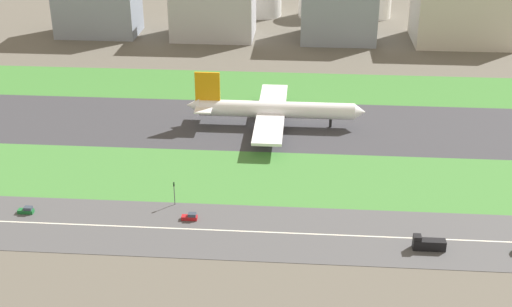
{
  "coord_description": "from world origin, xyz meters",
  "views": [
    {
      "loc": [
        18.02,
        -232.08,
        100.47
      ],
      "look_at": [
        3.15,
        -36.5,
        6.0
      ],
      "focal_mm": 48.57,
      "sensor_mm": 36.0,
      "label": 1
    }
  ],
  "objects_px": {
    "traffic_light": "(174,192)",
    "cargo_warehouse": "(463,13)",
    "hangar_building": "(213,8)",
    "fuel_tank_centre": "(318,1)",
    "terminal_building": "(97,4)",
    "fuel_tank_east": "(376,4)",
    "truck_1": "(428,244)",
    "fuel_tank_west": "(262,1)",
    "car_3": "(190,217)",
    "airliner": "(272,110)",
    "car_1": "(26,210)",
    "office_tower": "(339,10)"
  },
  "relations": [
    {
      "from": "hangar_building",
      "to": "cargo_warehouse",
      "type": "bearing_deg",
      "value": 0.0
    },
    {
      "from": "car_1",
      "to": "cargo_warehouse",
      "type": "xyz_separation_m",
      "value": [
        154.31,
        182.0,
        13.49
      ]
    },
    {
      "from": "traffic_light",
      "to": "terminal_building",
      "type": "bearing_deg",
      "value": 112.29
    },
    {
      "from": "fuel_tank_centre",
      "to": "fuel_tank_east",
      "type": "distance_m",
      "value": 32.54
    },
    {
      "from": "terminal_building",
      "to": "cargo_warehouse",
      "type": "distance_m",
      "value": 184.56
    },
    {
      "from": "truck_1",
      "to": "traffic_light",
      "type": "relative_size",
      "value": 1.17
    },
    {
      "from": "car_1",
      "to": "fuel_tank_west",
      "type": "xyz_separation_m",
      "value": [
        51.22,
        227.0,
        7.08
      ]
    },
    {
      "from": "hangar_building",
      "to": "airliner",
      "type": "bearing_deg",
      "value": -72.39
    },
    {
      "from": "fuel_tank_east",
      "to": "truck_1",
      "type": "bearing_deg",
      "value": -91.25
    },
    {
      "from": "car_3",
      "to": "traffic_light",
      "type": "xyz_separation_m",
      "value": [
        -5.8,
        7.99,
        3.37
      ]
    },
    {
      "from": "airliner",
      "to": "cargo_warehouse",
      "type": "distance_m",
      "value": 144.47
    },
    {
      "from": "hangar_building",
      "to": "fuel_tank_centre",
      "type": "relative_size",
      "value": 1.85
    },
    {
      "from": "fuel_tank_centre",
      "to": "fuel_tank_west",
      "type": "bearing_deg",
      "value": 180.0
    },
    {
      "from": "traffic_light",
      "to": "fuel_tank_east",
      "type": "distance_m",
      "value": 231.48
    },
    {
      "from": "traffic_light",
      "to": "fuel_tank_east",
      "type": "height_order",
      "value": "fuel_tank_east"
    },
    {
      "from": "cargo_warehouse",
      "to": "fuel_tank_centre",
      "type": "xyz_separation_m",
      "value": [
        -70.88,
        45.0,
        -5.54
      ]
    },
    {
      "from": "truck_1",
      "to": "cargo_warehouse",
      "type": "relative_size",
      "value": 0.18
    },
    {
      "from": "office_tower",
      "to": "fuel_tank_east",
      "type": "bearing_deg",
      "value": 63.05
    },
    {
      "from": "traffic_light",
      "to": "cargo_warehouse",
      "type": "bearing_deg",
      "value": 56.95
    },
    {
      "from": "cargo_warehouse",
      "to": "fuel_tank_west",
      "type": "bearing_deg",
      "value": 156.42
    },
    {
      "from": "car_1",
      "to": "fuel_tank_west",
      "type": "relative_size",
      "value": 0.19
    },
    {
      "from": "airliner",
      "to": "traffic_light",
      "type": "bearing_deg",
      "value": -112.51
    },
    {
      "from": "terminal_building",
      "to": "truck_1",
      "type": "bearing_deg",
      "value": -53.7
    },
    {
      "from": "airliner",
      "to": "car_3",
      "type": "distance_m",
      "value": 70.82
    },
    {
      "from": "car_1",
      "to": "car_3",
      "type": "relative_size",
      "value": 1.0
    },
    {
      "from": "office_tower",
      "to": "fuel_tank_centre",
      "type": "xyz_separation_m",
      "value": [
        -9.64,
        45.0,
        -5.87
      ]
    },
    {
      "from": "hangar_building",
      "to": "car_3",
      "type": "bearing_deg",
      "value": -84.62
    },
    {
      "from": "cargo_warehouse",
      "to": "airliner",
      "type": "bearing_deg",
      "value": -127.78
    },
    {
      "from": "traffic_light",
      "to": "truck_1",
      "type": "bearing_deg",
      "value": -14.47
    },
    {
      "from": "office_tower",
      "to": "cargo_warehouse",
      "type": "xyz_separation_m",
      "value": [
        61.24,
        0.0,
        -0.33
      ]
    },
    {
      "from": "fuel_tank_east",
      "to": "car_3",
      "type": "bearing_deg",
      "value": -106.92
    },
    {
      "from": "car_1",
      "to": "fuel_tank_east",
      "type": "height_order",
      "value": "fuel_tank_east"
    },
    {
      "from": "truck_1",
      "to": "traffic_light",
      "type": "bearing_deg",
      "value": -14.47
    },
    {
      "from": "airliner",
      "to": "fuel_tank_centre",
      "type": "height_order",
      "value": "airliner"
    },
    {
      "from": "hangar_building",
      "to": "fuel_tank_west",
      "type": "height_order",
      "value": "hangar_building"
    },
    {
      "from": "hangar_building",
      "to": "cargo_warehouse",
      "type": "xyz_separation_m",
      "value": [
        124.56,
        0.0,
        -0.31
      ]
    },
    {
      "from": "fuel_tank_east",
      "to": "terminal_building",
      "type": "bearing_deg",
      "value": -162.89
    },
    {
      "from": "traffic_light",
      "to": "terminal_building",
      "type": "xyz_separation_m",
      "value": [
        -71.32,
        174.01,
        11.55
      ]
    },
    {
      "from": "airliner",
      "to": "hangar_building",
      "type": "bearing_deg",
      "value": 107.61
    },
    {
      "from": "airliner",
      "to": "fuel_tank_centre",
      "type": "relative_size",
      "value": 2.91
    },
    {
      "from": "traffic_light",
      "to": "cargo_warehouse",
      "type": "xyz_separation_m",
      "value": [
        113.23,
        174.01,
        10.13
      ]
    },
    {
      "from": "truck_1",
      "to": "cargo_warehouse",
      "type": "height_order",
      "value": "cargo_warehouse"
    },
    {
      "from": "truck_1",
      "to": "fuel_tank_west",
      "type": "distance_m",
      "value": 244.46
    },
    {
      "from": "airliner",
      "to": "truck_1",
      "type": "xyz_separation_m",
      "value": [
        44.85,
        -78.0,
        -4.56
      ]
    },
    {
      "from": "car_3",
      "to": "cargo_warehouse",
      "type": "bearing_deg",
      "value": 59.45
    },
    {
      "from": "airliner",
      "to": "fuel_tank_west",
      "type": "bearing_deg",
      "value": 95.29
    },
    {
      "from": "terminal_building",
      "to": "car_3",
      "type": "bearing_deg",
      "value": -67.04
    },
    {
      "from": "car_3",
      "to": "fuel_tank_centre",
      "type": "bearing_deg",
      "value": 80.85
    },
    {
      "from": "terminal_building",
      "to": "fuel_tank_centre",
      "type": "xyz_separation_m",
      "value": [
        113.67,
        45.0,
        -6.97
      ]
    },
    {
      "from": "traffic_light",
      "to": "fuel_tank_centre",
      "type": "bearing_deg",
      "value": 79.06
    }
  ]
}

